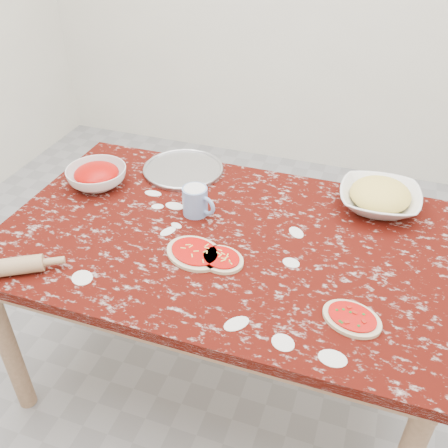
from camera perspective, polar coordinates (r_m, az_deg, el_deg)
ground at (r=2.33m, az=0.00°, el=-16.16°), size 4.00×4.00×0.00m
worktable at (r=1.85m, az=0.00°, el=-3.34°), size 1.60×1.00×0.75m
pizza_tray at (r=2.18m, az=-4.64°, el=6.13°), size 0.42×0.42×0.01m
sauce_bowl at (r=2.13m, az=-14.19°, el=5.22°), size 0.27×0.27×0.08m
cheese_bowl at (r=2.01m, az=17.17°, el=2.69°), size 0.32×0.32×0.07m
flour_mug at (r=1.88m, az=-3.19°, el=2.64°), size 0.14×0.09×0.11m
pizza_left at (r=1.71m, az=-3.35°, el=-3.30°), size 0.26×0.23×0.02m
pizza_mid at (r=1.68m, az=-0.30°, el=-4.00°), size 0.19×0.18×0.02m
pizza_right at (r=1.53m, az=14.28°, el=-10.31°), size 0.21×0.18×0.02m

